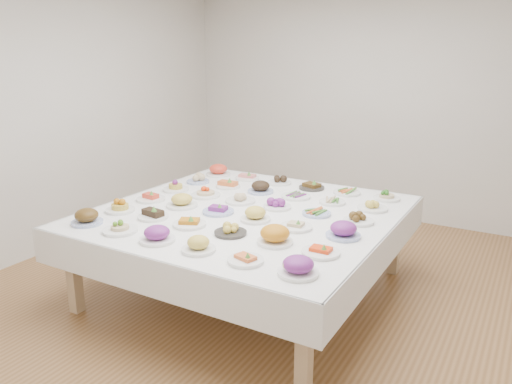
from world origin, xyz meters
The scene contains 38 objects.
room_envelope centered at (0.00, 0.00, 1.83)m, with size 5.02×5.02×2.81m.
display_table centered at (-0.18, -0.18, 0.69)m, with size 2.43×2.43×0.75m.
dish_0 centered at (-1.10, -1.11, 0.82)m, with size 0.24×0.24×0.14m.
dish_1 centered at (-0.74, -1.11, 0.81)m, with size 0.26×0.26×0.14m.
dish_2 centered at (-0.36, -1.12, 0.82)m, with size 0.26×0.26×0.15m.
dish_3 centered at (0.00, -1.12, 0.81)m, with size 0.23×0.23×0.13m.
dish_4 centered at (0.37, -1.11, 0.78)m, with size 0.23×0.23×0.09m.
dish_5 centered at (0.75, -1.11, 0.82)m, with size 0.25×0.25×0.15m.
dish_6 centered at (-1.10, -0.74, 0.82)m, with size 0.24×0.24×0.15m.
dish_7 centered at (-0.74, -0.74, 0.80)m, with size 0.25×0.25×0.12m.
dish_8 centered at (-0.37, -0.73, 0.80)m, with size 0.26×0.26×0.12m.
dish_9 centered at (0.01, -0.73, 0.79)m, with size 0.24×0.24×0.10m.
dish_10 centered at (0.38, -0.73, 0.83)m, with size 0.25×0.25×0.16m.
dish_11 centered at (0.74, -0.74, 0.79)m, with size 0.25×0.25×0.10m.
dish_12 centered at (-1.10, -0.36, 0.79)m, with size 0.26×0.26×0.10m.
dish_13 centered at (-0.73, -0.37, 0.82)m, with size 0.27×0.27×0.16m.
dish_14 centered at (-0.36, -0.36, 0.79)m, with size 0.26×0.26×0.10m.
dish_15 centered at (0.01, -0.37, 0.82)m, with size 0.24×0.24×0.14m.
dish_16 centered at (0.38, -0.37, 0.78)m, with size 0.25×0.25×0.09m.
dish_17 centered at (0.76, -0.37, 0.82)m, with size 0.26×0.26×0.15m.
dish_18 centered at (-1.11, 0.02, 0.81)m, with size 0.25×0.25×0.14m.
dish_19 centered at (-0.74, 0.00, 0.82)m, with size 0.27×0.27×0.15m.
dish_20 centered at (-0.36, 0.00, 0.80)m, with size 0.27×0.27×0.12m.
dish_21 centered at (0.01, 0.01, 0.80)m, with size 0.24×0.24×0.11m.
dish_22 centered at (0.38, 0.01, 0.77)m, with size 0.24×0.24×0.06m.
dish_23 centered at (0.75, 0.00, 0.80)m, with size 0.24×0.24×0.11m.
dish_24 centered at (-1.11, 0.37, 0.80)m, with size 0.23×0.23×0.10m.
dish_25 centered at (-0.74, 0.37, 0.80)m, with size 0.24×0.24×0.11m.
dish_26 centered at (-0.36, 0.37, 0.81)m, with size 0.25×0.25×0.14m.
dish_27 centered at (0.01, 0.39, 0.77)m, with size 0.27×0.27×0.06m.
dish_28 centered at (0.37, 0.39, 0.78)m, with size 0.24×0.23×0.06m.
dish_29 centered at (0.74, 0.39, 0.80)m, with size 0.25×0.25×0.11m.
dish_30 centered at (-1.11, 0.75, 0.83)m, with size 0.29×0.29×0.17m.
dish_31 centered at (-0.74, 0.76, 0.80)m, with size 0.25×0.25×0.11m.
dish_32 centered at (-0.36, 0.76, 0.80)m, with size 0.25×0.25×0.11m.
dish_33 centered at (0.01, 0.74, 0.80)m, with size 0.25×0.25×0.11m.
dish_34 centered at (0.38, 0.75, 0.78)m, with size 0.27×0.25×0.06m.
dish_35 centered at (0.76, 0.75, 0.81)m, with size 0.24×0.24×0.13m.
Camera 1 is at (1.93, -3.66, 2.06)m, focal length 35.00 mm.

